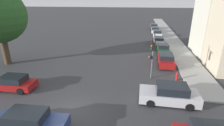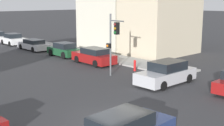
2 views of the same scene
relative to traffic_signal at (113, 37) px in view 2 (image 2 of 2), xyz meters
name	(u,v)px [view 2 (image 2 of 2)]	position (x,y,z in m)	size (l,w,h in m)	color
ground_plane	(112,121)	(-6.18, -6.54, -3.07)	(300.00, 300.00, 0.00)	#333335
sidewalk_strip	(16,39)	(4.99, 26.37, -3.00)	(3.20, 60.00, 0.14)	#9E9E99
rowhouse_backdrop	(137,7)	(10.84, 7.64, 1.91)	(8.25, 12.84, 10.08)	beige
traffic_signal	(113,37)	(0.00, 0.00, 0.00)	(0.53, 1.66, 4.78)	#515456
crossing_car_1	(166,73)	(1.30, -4.08, -2.32)	(4.70, 2.07, 1.61)	#B7B7BC
parked_car_0	(94,56)	(2.04, 4.77, -2.36)	(2.06, 4.59, 1.49)	maroon
parked_car_1	(64,50)	(2.22, 9.85, -2.37)	(1.93, 3.91, 1.45)	#194728
parked_car_2	(34,45)	(2.03, 15.90, -2.46)	(1.93, 4.81, 1.26)	#B7B7BC
parked_car_3	(13,39)	(2.22, 21.78, -2.36)	(2.04, 3.87, 1.49)	silver
fire_hydrant	(135,65)	(2.65, 0.19, -2.58)	(0.22, 0.22, 0.92)	red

